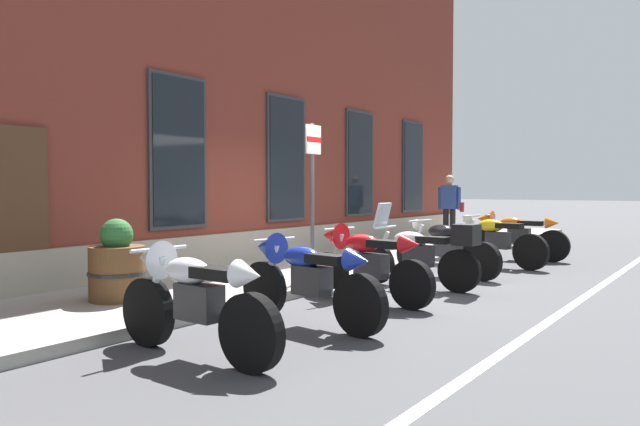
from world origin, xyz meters
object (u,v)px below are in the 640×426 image
(motorcycle_yellow_naked, at_px, (495,241))
(motorcycle_orange_sport, at_px, (513,233))
(motorcycle_black_naked, at_px, (445,248))
(pedestrian_blue_top, at_px, (450,204))
(motorcycle_blue_sport, at_px, (303,275))
(parking_sign, at_px, (313,178))
(motorcycle_silver_touring, at_px, (423,253))
(motorcycle_white_sport, at_px, (190,295))
(barrel_planter, at_px, (117,267))
(motorcycle_red_sport, at_px, (364,260))

(motorcycle_yellow_naked, relative_size, motorcycle_orange_sport, 0.97)
(motorcycle_black_naked, distance_m, motorcycle_yellow_naked, 1.72)
(motorcycle_yellow_naked, bearing_deg, pedestrian_blue_top, 35.33)
(motorcycle_blue_sport, xyz_separation_m, pedestrian_blue_top, (9.24, 2.18, 0.55))
(motorcycle_black_naked, bearing_deg, parking_sign, 149.89)
(motorcycle_silver_touring, distance_m, pedestrian_blue_top, 6.71)
(motorcycle_white_sport, xyz_separation_m, barrel_planter, (0.94, 2.28, -0.02))
(motorcycle_blue_sport, distance_m, motorcycle_yellow_naked, 6.05)
(motorcycle_white_sport, distance_m, parking_sign, 4.22)
(motorcycle_blue_sport, bearing_deg, motorcycle_white_sport, 177.97)
(motorcycle_orange_sport, bearing_deg, motorcycle_red_sport, 178.73)
(motorcycle_yellow_naked, relative_size, parking_sign, 0.87)
(motorcycle_blue_sport, distance_m, parking_sign, 2.86)
(motorcycle_silver_touring, distance_m, motorcycle_black_naked, 1.44)
(motorcycle_yellow_naked, height_order, parking_sign, parking_sign)
(motorcycle_white_sport, height_order, motorcycle_silver_touring, motorcycle_silver_touring)
(barrel_planter, bearing_deg, motorcycle_red_sport, -44.69)
(pedestrian_blue_top, xyz_separation_m, barrel_planter, (-9.94, 0.16, -0.55))
(motorcycle_white_sport, distance_m, motorcycle_red_sport, 3.16)
(motorcycle_silver_touring, height_order, parking_sign, parking_sign)
(motorcycle_orange_sport, xyz_separation_m, parking_sign, (-5.26, 1.44, 1.11))
(motorcycle_white_sport, xyz_separation_m, motorcycle_orange_sport, (9.09, -0.05, -0.00))
(motorcycle_orange_sport, relative_size, parking_sign, 0.90)
(motorcycle_black_naked, relative_size, pedestrian_blue_top, 1.21)
(pedestrian_blue_top, bearing_deg, motorcycle_blue_sport, -166.75)
(motorcycle_orange_sport, xyz_separation_m, pedestrian_blue_top, (1.78, 2.17, 0.54))
(motorcycle_silver_touring, height_order, motorcycle_yellow_naked, motorcycle_silver_touring)
(motorcycle_yellow_naked, distance_m, parking_sign, 4.30)
(motorcycle_silver_touring, xyz_separation_m, motorcycle_black_naked, (1.42, 0.25, -0.06))
(motorcycle_yellow_naked, bearing_deg, motorcycle_red_sport, 177.19)
(motorcycle_black_naked, bearing_deg, motorcycle_white_sport, -178.66)
(motorcycle_red_sport, xyz_separation_m, motorcycle_black_naked, (2.82, 0.06, -0.09))
(motorcycle_white_sport, relative_size, motorcycle_red_sport, 1.02)
(motorcycle_yellow_naked, xyz_separation_m, parking_sign, (-3.85, 1.53, 1.17))
(motorcycle_white_sport, relative_size, motorcycle_black_naked, 0.98)
(motorcycle_silver_touring, bearing_deg, pedestrian_blue_top, 19.44)
(motorcycle_yellow_naked, height_order, motorcycle_orange_sport, motorcycle_orange_sport)
(parking_sign, bearing_deg, motorcycle_silver_touring, -63.92)
(motorcycle_white_sport, distance_m, motorcycle_silver_touring, 4.57)
(motorcycle_silver_touring, bearing_deg, motorcycle_red_sport, 172.46)
(motorcycle_blue_sport, height_order, motorcycle_silver_touring, motorcycle_silver_touring)
(motorcycle_silver_touring, relative_size, motorcycle_orange_sport, 0.95)
(motorcycle_red_sport, bearing_deg, motorcycle_black_naked, 1.25)
(motorcycle_white_sport, bearing_deg, parking_sign, 19.89)
(motorcycle_blue_sport, xyz_separation_m, motorcycle_silver_touring, (2.94, -0.05, -0.01))
(pedestrian_blue_top, height_order, parking_sign, parking_sign)
(pedestrian_blue_top, relative_size, parking_sign, 0.72)
(barrel_planter, bearing_deg, motorcycle_yellow_naked, -19.78)
(motorcycle_blue_sport, relative_size, motorcycle_orange_sport, 0.99)
(motorcycle_red_sport, bearing_deg, motorcycle_orange_sport, -1.27)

